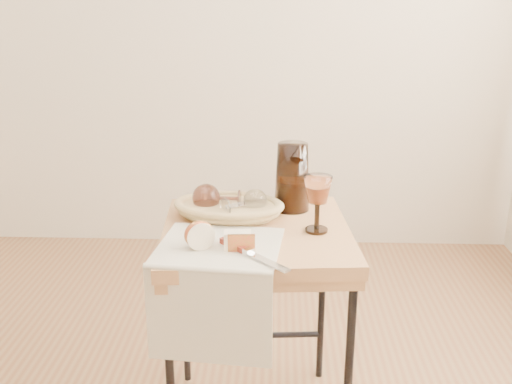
# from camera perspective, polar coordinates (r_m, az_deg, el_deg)

# --- Properties ---
(side_table) EXTENTS (0.60, 0.60, 0.70)m
(side_table) POSITION_cam_1_polar(r_m,az_deg,el_deg) (1.89, 0.02, -13.48)
(side_table) COLOR brown
(side_table) RESTS_ON floor
(tea_towel) EXTENTS (0.36, 0.33, 0.01)m
(tea_towel) POSITION_cam_1_polar(r_m,az_deg,el_deg) (1.60, -3.63, -5.34)
(tea_towel) COLOR silver
(tea_towel) RESTS_ON side_table
(bread_basket) EXTENTS (0.33, 0.24, 0.05)m
(bread_basket) POSITION_cam_1_polar(r_m,az_deg,el_deg) (1.82, -2.69, -1.73)
(bread_basket) COLOR #998047
(bread_basket) RESTS_ON side_table
(goblet_lying_a) EXTENTS (0.15, 0.10, 0.09)m
(goblet_lying_a) POSITION_cam_1_polar(r_m,az_deg,el_deg) (1.82, -3.51, -0.60)
(goblet_lying_a) COLOR brown
(goblet_lying_a) RESTS_ON bread_basket
(goblet_lying_b) EXTENTS (0.14, 0.13, 0.08)m
(goblet_lying_b) POSITION_cam_1_polar(r_m,az_deg,el_deg) (1.79, -1.32, -1.13)
(goblet_lying_b) COLOR white
(goblet_lying_b) RESTS_ON bread_basket
(pitcher) EXTENTS (0.22, 0.27, 0.26)m
(pitcher) POSITION_cam_1_polar(r_m,az_deg,el_deg) (1.85, 3.56, 1.50)
(pitcher) COLOR black
(pitcher) RESTS_ON side_table
(wine_goblet) EXTENTS (0.11, 0.11, 0.17)m
(wine_goblet) POSITION_cam_1_polar(r_m,az_deg,el_deg) (1.69, 6.03, -1.16)
(wine_goblet) COLOR white
(wine_goblet) RESTS_ON side_table
(apple_half) EXTENTS (0.09, 0.07, 0.08)m
(apple_half) POSITION_cam_1_polar(r_m,az_deg,el_deg) (1.58, -5.61, -4.13)
(apple_half) COLOR #AF0D1D
(apple_half) RESTS_ON tea_towel
(apple_wedge) EXTENTS (0.08, 0.04, 0.05)m
(apple_wedge) POSITION_cam_1_polar(r_m,az_deg,el_deg) (1.57, -1.81, -4.75)
(apple_wedge) COLOR #FFEBC7
(apple_wedge) RESTS_ON tea_towel
(table_knife) EXTENTS (0.19, 0.20, 0.02)m
(table_knife) POSITION_cam_1_polar(r_m,az_deg,el_deg) (1.54, -0.53, -5.90)
(table_knife) COLOR silver
(table_knife) RESTS_ON tea_towel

